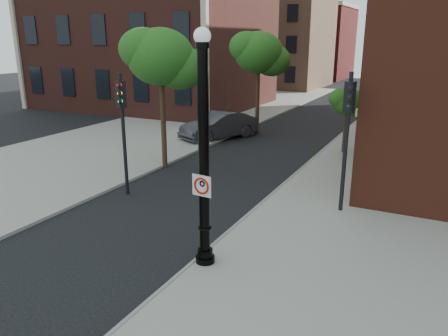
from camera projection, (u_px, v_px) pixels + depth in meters
The scene contains 16 objects.
ground at pixel (134, 249), 12.79m from camera, with size 120.00×120.00×0.00m, color black.
sidewalk_right at pixel (391, 180), 18.74m from camera, with size 8.00×60.00×0.12m, color gray.
sidewalk_left at pixel (189, 121), 32.05m from camera, with size 10.00×50.00×0.12m, color gray.
curb_edge at pixel (302, 168), 20.44m from camera, with size 0.10×60.00×0.14m, color gray.
victorian_building at pixel (153, 4), 37.67m from camera, with size 18.60×14.60×17.95m.
bg_building_tan_a at pixel (276, 37), 53.87m from camera, with size 12.00×12.00×12.00m, color #926850.
bg_building_red at pixel (308, 44), 66.13m from camera, with size 12.00×12.00×10.00m, color maroon.
lamppost at pixel (204, 165), 11.06m from camera, with size 0.52×0.52×6.20m.
no_parking_sign at pixel (202, 186), 11.06m from camera, with size 0.56×0.09×0.56m.
parked_car at pixel (219, 125), 26.50m from camera, with size 1.73×4.95×1.63m, color #323237.
traffic_signal_left at pixel (122, 114), 16.38m from camera, with size 0.38×0.42×4.73m.
traffic_signal_right at pixel (348, 121), 14.46m from camera, with size 0.35×0.42×4.90m.
utility_pole at pixel (368, 124), 18.73m from camera, with size 0.10×0.10×4.79m, color #999999.
street_tree_a at pixel (162, 58), 19.46m from camera, with size 3.55×3.21×6.40m.
street_tree_b at pixel (259, 53), 26.63m from camera, with size 3.52×3.18×6.34m.
street_tree_c at pixel (348, 103), 22.40m from camera, with size 1.93×1.75×3.48m.
Camera 1 is at (7.57, -9.13, 5.97)m, focal length 35.00 mm.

